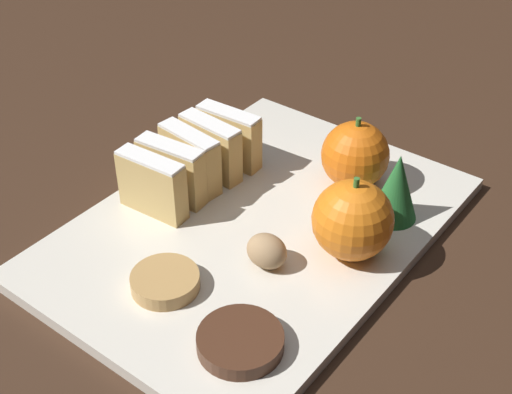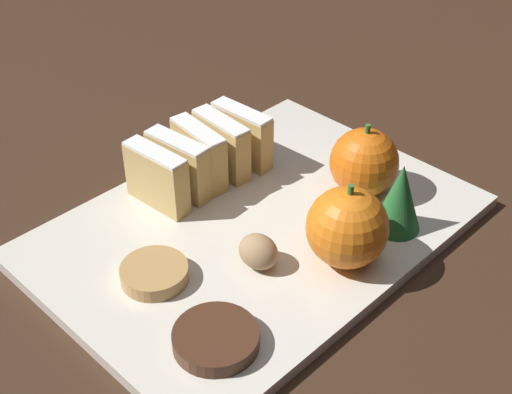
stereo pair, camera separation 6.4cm
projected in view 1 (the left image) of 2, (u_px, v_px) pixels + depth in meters
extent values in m
plane|color=#382316|center=(256.00, 233.00, 0.66)|extent=(6.00, 6.00, 0.00)
cube|color=silver|center=(256.00, 228.00, 0.66)|extent=(0.28, 0.39, 0.01)
cube|color=tan|center=(152.00, 186.00, 0.66)|extent=(0.07, 0.02, 0.06)
cube|color=white|center=(149.00, 159.00, 0.64)|extent=(0.07, 0.02, 0.00)
cube|color=tan|center=(171.00, 173.00, 0.67)|extent=(0.07, 0.03, 0.06)
cube|color=white|center=(169.00, 146.00, 0.66)|extent=(0.07, 0.03, 0.00)
cube|color=tan|center=(190.00, 160.00, 0.69)|extent=(0.07, 0.03, 0.06)
cube|color=white|center=(188.00, 134.00, 0.67)|extent=(0.07, 0.03, 0.00)
cube|color=tan|center=(211.00, 149.00, 0.71)|extent=(0.07, 0.02, 0.06)
cube|color=white|center=(209.00, 123.00, 0.69)|extent=(0.07, 0.02, 0.00)
cube|color=tan|center=(229.00, 138.00, 0.72)|extent=(0.07, 0.02, 0.06)
cube|color=white|center=(228.00, 113.00, 0.70)|extent=(0.07, 0.02, 0.00)
sphere|color=orange|center=(355.00, 155.00, 0.69)|extent=(0.07, 0.07, 0.07)
cylinder|color=#38702D|center=(358.00, 123.00, 0.67)|extent=(0.01, 0.01, 0.01)
sphere|color=orange|center=(353.00, 220.00, 0.60)|extent=(0.07, 0.07, 0.07)
cylinder|color=#38702D|center=(356.00, 183.00, 0.58)|extent=(0.01, 0.00, 0.01)
ellipsoid|color=tan|center=(267.00, 251.00, 0.60)|extent=(0.04, 0.03, 0.03)
cylinder|color=#472819|center=(240.00, 341.00, 0.53)|extent=(0.07, 0.07, 0.01)
cylinder|color=tan|center=(165.00, 281.00, 0.59)|extent=(0.06, 0.06, 0.01)
cone|color=#23662D|center=(397.00, 187.00, 0.65)|extent=(0.04, 0.04, 0.07)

